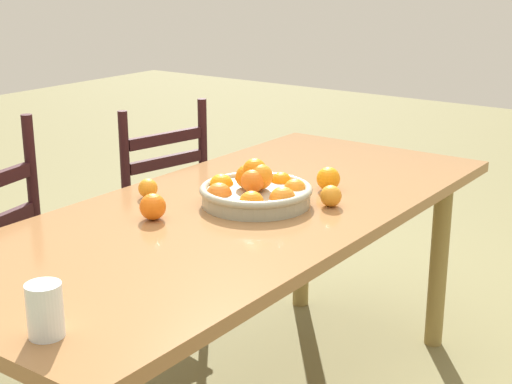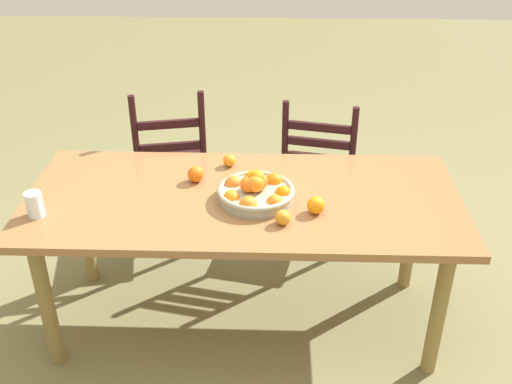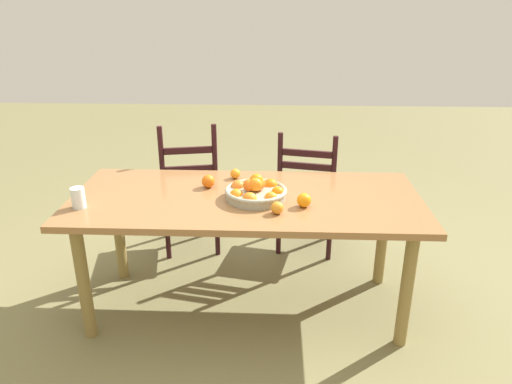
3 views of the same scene
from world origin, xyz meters
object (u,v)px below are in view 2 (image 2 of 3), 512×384
at_px(chair_near_window, 320,173).
at_px(orange_loose_2, 229,160).
at_px(dining_table, 244,212).
at_px(chair_by_cabinet, 172,171).
at_px(orange_loose_0, 283,218).
at_px(orange_loose_1, 196,174).
at_px(fruit_bowl, 256,191).
at_px(drinking_glass, 34,204).
at_px(orange_loose_3, 316,205).

relative_size(chair_near_window, orange_loose_2, 15.11).
bearing_deg(orange_loose_2, dining_table, -73.95).
height_order(chair_by_cabinet, orange_loose_0, chair_by_cabinet).
height_order(chair_near_window, chair_by_cabinet, chair_by_cabinet).
xyz_separation_m(chair_by_cabinet, orange_loose_1, (0.23, -0.61, 0.32)).
xyz_separation_m(fruit_bowl, orange_loose_2, (-0.14, 0.32, -0.01)).
bearing_deg(fruit_bowl, drinking_glass, -170.11).
height_order(dining_table, chair_by_cabinet, chair_by_cabinet).
bearing_deg(fruit_bowl, chair_by_cabinet, 123.94).
distance_m(orange_loose_0, drinking_glass, 1.06).
height_order(fruit_bowl, orange_loose_1, fruit_bowl).
relative_size(fruit_bowl, orange_loose_1, 4.49).
bearing_deg(fruit_bowl, chair_near_window, 66.44).
distance_m(orange_loose_0, orange_loose_3, 0.17).
xyz_separation_m(fruit_bowl, orange_loose_3, (0.26, -0.10, -0.01)).
distance_m(chair_near_window, drinking_glass, 1.65).
bearing_deg(dining_table, chair_by_cabinet, 121.78).
xyz_separation_m(orange_loose_1, drinking_glass, (-0.65, -0.32, 0.02)).
xyz_separation_m(dining_table, orange_loose_3, (0.32, -0.13, 0.12)).
distance_m(chair_near_window, orange_loose_2, 0.76).
bearing_deg(orange_loose_3, dining_table, 157.71).
xyz_separation_m(orange_loose_3, drinking_glass, (-1.20, -0.06, 0.02)).
bearing_deg(orange_loose_2, drinking_glass, -148.95).
xyz_separation_m(dining_table, fruit_bowl, (0.06, -0.03, 0.13)).
distance_m(fruit_bowl, orange_loose_0, 0.23).
height_order(orange_loose_2, orange_loose_3, orange_loose_3).
bearing_deg(orange_loose_3, orange_loose_1, 154.58).
relative_size(dining_table, chair_near_window, 2.12).
xyz_separation_m(fruit_bowl, orange_loose_1, (-0.29, 0.16, -0.01)).
distance_m(dining_table, chair_near_window, 0.90).
bearing_deg(orange_loose_1, chair_near_window, 45.25).
xyz_separation_m(fruit_bowl, orange_loose_0, (0.12, -0.20, -0.01)).
bearing_deg(orange_loose_1, orange_loose_2, 47.27).
xyz_separation_m(dining_table, chair_near_window, (0.41, 0.77, -0.21)).
bearing_deg(drinking_glass, chair_near_window, 36.81).
bearing_deg(fruit_bowl, orange_loose_3, -21.59).
relative_size(chair_near_window, orange_loose_3, 12.03).
relative_size(orange_loose_1, orange_loose_3, 1.00).
bearing_deg(orange_loose_3, orange_loose_2, 133.79).
height_order(fruit_bowl, orange_loose_0, fruit_bowl).
distance_m(orange_loose_3, drinking_glass, 1.20).
xyz_separation_m(chair_by_cabinet, orange_loose_0, (0.63, -0.96, 0.31)).
distance_m(fruit_bowl, drinking_glass, 0.95).
relative_size(orange_loose_2, drinking_glass, 0.55).
bearing_deg(fruit_bowl, orange_loose_1, 151.30).
height_order(dining_table, chair_near_window, chair_near_window).
distance_m(dining_table, orange_loose_2, 0.32).
bearing_deg(orange_loose_3, chair_by_cabinet, 131.79).
relative_size(chair_near_window, drinking_glass, 8.25).
bearing_deg(orange_loose_0, drinking_glass, 178.18).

